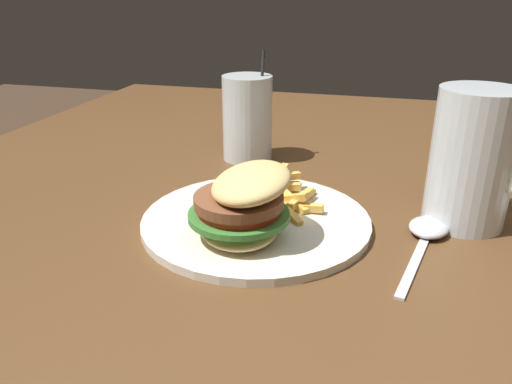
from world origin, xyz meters
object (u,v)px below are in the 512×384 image
at_px(juice_glass, 247,122).
at_px(spoon, 427,231).
at_px(meal_plate_near, 251,211).
at_px(beer_glass, 471,162).

relative_size(juice_glass, spoon, 0.98).
height_order(meal_plate_near, beer_glass, beer_glass).
xyz_separation_m(meal_plate_near, juice_glass, (-0.26, -0.08, 0.03)).
xyz_separation_m(meal_plate_near, beer_glass, (-0.09, 0.24, 0.05)).
relative_size(beer_glass, spoon, 0.92).
bearing_deg(meal_plate_near, spoon, 102.15).
distance_m(meal_plate_near, beer_glass, 0.27).
bearing_deg(meal_plate_near, juice_glass, -163.05).
bearing_deg(juice_glass, beer_glass, 63.04).
xyz_separation_m(meal_plate_near, spoon, (-0.04, 0.20, -0.02)).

